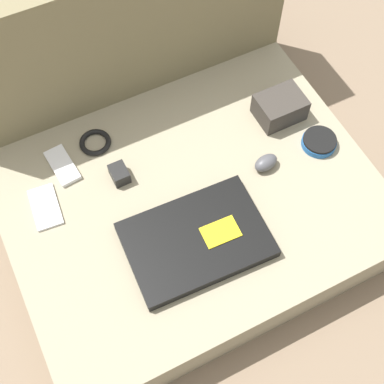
# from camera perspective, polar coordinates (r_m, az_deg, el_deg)

# --- Properties ---
(ground_plane) EXTENTS (8.00, 8.00, 0.00)m
(ground_plane) POSITION_cam_1_polar(r_m,az_deg,el_deg) (1.51, 0.00, -3.02)
(ground_plane) COLOR #7A6651
(couch_seat) EXTENTS (0.95, 0.74, 0.14)m
(couch_seat) POSITION_cam_1_polar(r_m,az_deg,el_deg) (1.44, 0.00, -1.77)
(couch_seat) COLOR gray
(couch_seat) RESTS_ON ground_plane
(couch_backrest) EXTENTS (0.95, 0.20, 0.55)m
(couch_backrest) POSITION_cam_1_polar(r_m,az_deg,el_deg) (1.54, -8.10, 15.75)
(couch_backrest) COLOR #756B4C
(couch_backrest) RESTS_ON ground_plane
(laptop) EXTENTS (0.35, 0.25, 0.03)m
(laptop) POSITION_cam_1_polar(r_m,az_deg,el_deg) (1.31, 0.46, -5.11)
(laptop) COLOR black
(laptop) RESTS_ON couch_seat
(computer_mouse) EXTENTS (0.07, 0.05, 0.04)m
(computer_mouse) POSITION_cam_1_polar(r_m,az_deg,el_deg) (1.42, 7.89, 3.11)
(computer_mouse) COLOR #4C4C51
(computer_mouse) RESTS_ON couch_seat
(speaker_puck) EXTENTS (0.09, 0.09, 0.03)m
(speaker_puck) POSITION_cam_1_polar(r_m,az_deg,el_deg) (1.49, 13.41, 5.24)
(speaker_puck) COLOR #1E569E
(speaker_puck) RESTS_ON couch_seat
(phone_silver) EXTENTS (0.07, 0.13, 0.01)m
(phone_silver) POSITION_cam_1_polar(r_m,az_deg,el_deg) (1.46, -13.66, 2.76)
(phone_silver) COLOR silver
(phone_silver) RESTS_ON couch_seat
(phone_black) EXTENTS (0.08, 0.13, 0.01)m
(phone_black) POSITION_cam_1_polar(r_m,az_deg,el_deg) (1.41, -15.37, -1.55)
(phone_black) COLOR silver
(phone_black) RESTS_ON couch_seat
(camera_pouch) EXTENTS (0.13, 0.10, 0.07)m
(camera_pouch) POSITION_cam_1_polar(r_m,az_deg,el_deg) (1.52, 9.35, 8.92)
(camera_pouch) COLOR #38332D
(camera_pouch) RESTS_ON couch_seat
(charger_brick) EXTENTS (0.04, 0.06, 0.04)m
(charger_brick) POSITION_cam_1_polar(r_m,az_deg,el_deg) (1.40, -7.75, 1.92)
(charger_brick) COLOR black
(charger_brick) RESTS_ON couch_seat
(cable_coil) EXTENTS (0.09, 0.09, 0.01)m
(cable_coil) POSITION_cam_1_polar(r_m,az_deg,el_deg) (1.48, -10.29, 5.23)
(cable_coil) COLOR black
(cable_coil) RESTS_ON couch_seat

